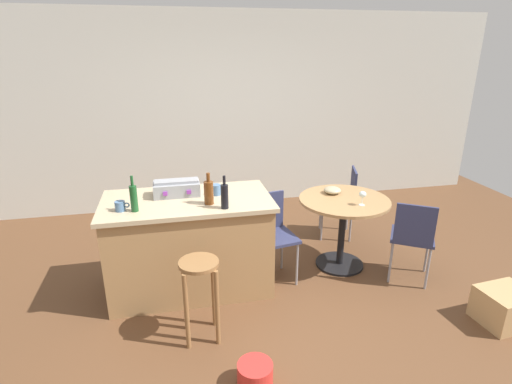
{
  "coord_description": "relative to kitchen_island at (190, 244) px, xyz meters",
  "views": [
    {
      "loc": [
        -0.76,
        -2.96,
        2.22
      ],
      "look_at": [
        0.01,
        0.59,
        0.91
      ],
      "focal_mm": 28.24,
      "sensor_mm": 36.0,
      "label": 1
    }
  ],
  "objects": [
    {
      "name": "ground_plane",
      "position": [
        0.65,
        -0.51,
        -0.46
      ],
      "size": [
        8.8,
        8.8,
        0.0
      ],
      "primitive_type": "plane",
      "color": "brown"
    },
    {
      "name": "back_wall",
      "position": [
        0.65,
        2.22,
        0.89
      ],
      "size": [
        8.0,
        0.1,
        2.7
      ],
      "primitive_type": "cube",
      "color": "beige",
      "rests_on": "ground_plane"
    },
    {
      "name": "kitchen_island",
      "position": [
        0.0,
        0.0,
        0.0
      ],
      "size": [
        1.53,
        0.81,
        0.92
      ],
      "color": "#A37A4C",
      "rests_on": "ground_plane"
    },
    {
      "name": "wooden_stool",
      "position": [
        0.03,
        -0.74,
        0.02
      ],
      "size": [
        0.31,
        0.31,
        0.69
      ],
      "color": "olive",
      "rests_on": "ground_plane"
    },
    {
      "name": "dining_table",
      "position": [
        1.58,
        0.08,
        0.12
      ],
      "size": [
        0.92,
        0.92,
        0.76
      ],
      "color": "black",
      "rests_on": "ground_plane"
    },
    {
      "name": "folding_chair_near",
      "position": [
        2.12,
        -0.35,
        0.04
      ],
      "size": [
        0.55,
        0.55,
        0.86
      ],
      "color": "navy",
      "rests_on": "ground_plane"
    },
    {
      "name": "folding_chair_far",
      "position": [
        1.88,
        0.77,
        0.04
      ],
      "size": [
        0.51,
        0.51,
        0.86
      ],
      "color": "navy",
      "rests_on": "ground_plane"
    },
    {
      "name": "folding_chair_left",
      "position": [
        0.8,
        0.01,
        0.06
      ],
      "size": [
        0.46,
        0.46,
        0.87
      ],
      "color": "navy",
      "rests_on": "ground_plane"
    },
    {
      "name": "toolbox",
      "position": [
        -0.08,
        0.12,
        0.53
      ],
      "size": [
        0.42,
        0.22,
        0.15
      ],
      "color": "gray",
      "rests_on": "kitchen_island"
    },
    {
      "name": "bottle_0",
      "position": [
        0.31,
        -0.29,
        0.57
      ],
      "size": [
        0.06,
        0.06,
        0.29
      ],
      "color": "black",
      "rests_on": "kitchen_island"
    },
    {
      "name": "bottle_1",
      "position": [
        -0.44,
        -0.19,
        0.58
      ],
      "size": [
        0.06,
        0.06,
        0.31
      ],
      "color": "#194C23",
      "rests_on": "kitchen_island"
    },
    {
      "name": "bottle_2",
      "position": [
        0.19,
        -0.16,
        0.57
      ],
      "size": [
        0.08,
        0.08,
        0.28
      ],
      "color": "#603314",
      "rests_on": "kitchen_island"
    },
    {
      "name": "cup_0",
      "position": [
        -0.56,
        -0.16,
        0.5
      ],
      "size": [
        0.12,
        0.08,
        0.08
      ],
      "color": "#4C7099",
      "rests_on": "kitchen_island"
    },
    {
      "name": "cup_1",
      "position": [
        0.28,
        0.06,
        0.51
      ],
      "size": [
        0.12,
        0.09,
        0.1
      ],
      "color": "#4C7099",
      "rests_on": "kitchen_island"
    },
    {
      "name": "wine_glass",
      "position": [
        1.68,
        -0.12,
        0.41
      ],
      "size": [
        0.07,
        0.07,
        0.14
      ],
      "color": "silver",
      "rests_on": "dining_table"
    },
    {
      "name": "serving_bowl",
      "position": [
        1.52,
        0.26,
        0.34
      ],
      "size": [
        0.18,
        0.18,
        0.07
      ],
      "primitive_type": "ellipsoid",
      "color": "tan",
      "rests_on": "dining_table"
    },
    {
      "name": "cardboard_box",
      "position": [
        2.56,
        -1.11,
        -0.31
      ],
      "size": [
        0.45,
        0.4,
        0.3
      ],
      "primitive_type": "cube",
      "rotation": [
        0.0,
        0.0,
        0.09
      ],
      "color": "tan",
      "rests_on": "ground_plane"
    },
    {
      "name": "plastic_bucket",
      "position": [
        0.34,
        -1.34,
        -0.37
      ],
      "size": [
        0.25,
        0.25,
        0.18
      ],
      "primitive_type": "cylinder",
      "color": "red",
      "rests_on": "ground_plane"
    }
  ]
}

